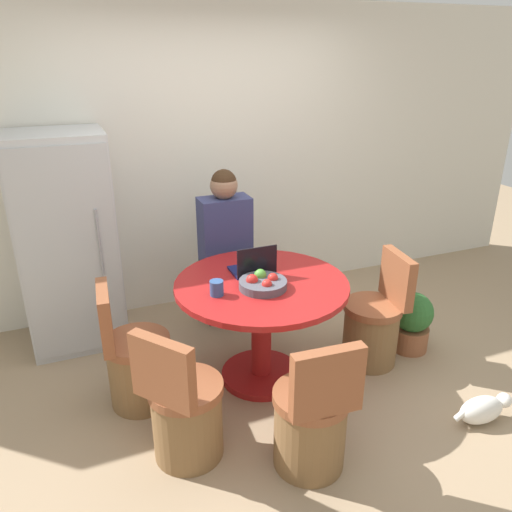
{
  "coord_description": "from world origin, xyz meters",
  "views": [
    {
      "loc": [
        -1.24,
        -2.52,
        2.2
      ],
      "look_at": [
        -0.08,
        0.36,
        0.91
      ],
      "focal_mm": 35.0,
      "sensor_mm": 36.0,
      "label": 1
    }
  ],
  "objects_px": {
    "refrigerator": "(68,243)",
    "chair_near_camera": "(312,423)",
    "fruit_bowl": "(263,283)",
    "potted_plant": "(412,321)",
    "chair_left_side": "(136,364)",
    "person_seated": "(224,243)",
    "cat": "(483,409)",
    "chair_right_side": "(373,326)",
    "chair_near_left_corner": "(185,414)",
    "dining_table": "(261,310)",
    "laptop": "(253,267)"
  },
  "relations": [
    {
      "from": "refrigerator",
      "to": "chair_right_side",
      "type": "xyz_separation_m",
      "value": [
        2.03,
        -1.17,
        -0.54
      ]
    },
    {
      "from": "refrigerator",
      "to": "chair_left_side",
      "type": "bearing_deg",
      "value": -73.15
    },
    {
      "from": "dining_table",
      "to": "person_seated",
      "type": "relative_size",
      "value": 0.86
    },
    {
      "from": "chair_near_camera",
      "to": "laptop",
      "type": "xyz_separation_m",
      "value": [
        0.06,
        1.02,
        0.52
      ]
    },
    {
      "from": "person_seated",
      "to": "cat",
      "type": "distance_m",
      "value": 2.2
    },
    {
      "from": "person_seated",
      "to": "fruit_bowl",
      "type": "bearing_deg",
      "value": 87.97
    },
    {
      "from": "chair_right_side",
      "to": "refrigerator",
      "type": "bearing_deg",
      "value": -112.55
    },
    {
      "from": "refrigerator",
      "to": "fruit_bowl",
      "type": "bearing_deg",
      "value": -45.11
    },
    {
      "from": "fruit_bowl",
      "to": "potted_plant",
      "type": "relative_size",
      "value": 0.65
    },
    {
      "from": "dining_table",
      "to": "chair_right_side",
      "type": "relative_size",
      "value": 1.36
    },
    {
      "from": "dining_table",
      "to": "chair_near_left_corner",
      "type": "bearing_deg",
      "value": -142.51
    },
    {
      "from": "chair_near_left_corner",
      "to": "chair_left_side",
      "type": "distance_m",
      "value": 0.62
    },
    {
      "from": "person_seated",
      "to": "fruit_bowl",
      "type": "xyz_separation_m",
      "value": [
        -0.03,
        -0.89,
        0.04
      ]
    },
    {
      "from": "potted_plant",
      "to": "chair_near_left_corner",
      "type": "bearing_deg",
      "value": -167.09
    },
    {
      "from": "cat",
      "to": "fruit_bowl",
      "type": "bearing_deg",
      "value": 146.16
    },
    {
      "from": "dining_table",
      "to": "refrigerator",
      "type": "bearing_deg",
      "value": 137.78
    },
    {
      "from": "chair_left_side",
      "to": "chair_right_side",
      "type": "height_order",
      "value": "same"
    },
    {
      "from": "laptop",
      "to": "potted_plant",
      "type": "relative_size",
      "value": 0.6
    },
    {
      "from": "chair_near_camera",
      "to": "chair_right_side",
      "type": "xyz_separation_m",
      "value": [
        0.92,
        0.75,
        0.0
      ]
    },
    {
      "from": "person_seated",
      "to": "chair_left_side",
      "type": "bearing_deg",
      "value": 40.7
    },
    {
      "from": "person_seated",
      "to": "laptop",
      "type": "distance_m",
      "value": 0.66
    },
    {
      "from": "chair_right_side",
      "to": "fruit_bowl",
      "type": "xyz_separation_m",
      "value": [
        -0.89,
        0.03,
        0.51
      ]
    },
    {
      "from": "chair_left_side",
      "to": "chair_right_side",
      "type": "bearing_deg",
      "value": -91.68
    },
    {
      "from": "chair_left_side",
      "to": "chair_right_side",
      "type": "distance_m",
      "value": 1.73
    },
    {
      "from": "dining_table",
      "to": "chair_left_side",
      "type": "xyz_separation_m",
      "value": [
        -0.86,
        0.06,
        -0.26
      ]
    },
    {
      "from": "chair_near_camera",
      "to": "person_seated",
      "type": "bearing_deg",
      "value": -88.27
    },
    {
      "from": "chair_left_side",
      "to": "cat",
      "type": "relative_size",
      "value": 2.01
    },
    {
      "from": "refrigerator",
      "to": "person_seated",
      "type": "relative_size",
      "value": 1.22
    },
    {
      "from": "chair_right_side",
      "to": "fruit_bowl",
      "type": "relative_size",
      "value": 2.75
    },
    {
      "from": "dining_table",
      "to": "fruit_bowl",
      "type": "distance_m",
      "value": 0.27
    },
    {
      "from": "chair_near_left_corner",
      "to": "person_seated",
      "type": "distance_m",
      "value": 1.57
    },
    {
      "from": "person_seated",
      "to": "chair_near_left_corner",
      "type": "bearing_deg",
      "value": 62.65
    },
    {
      "from": "chair_left_side",
      "to": "person_seated",
      "type": "height_order",
      "value": "person_seated"
    },
    {
      "from": "chair_near_left_corner",
      "to": "fruit_bowl",
      "type": "height_order",
      "value": "fruit_bowl"
    },
    {
      "from": "potted_plant",
      "to": "chair_right_side",
      "type": "bearing_deg",
      "value": -176.03
    },
    {
      "from": "chair_near_camera",
      "to": "laptop",
      "type": "relative_size",
      "value": 3.01
    },
    {
      "from": "refrigerator",
      "to": "dining_table",
      "type": "relative_size",
      "value": 1.43
    },
    {
      "from": "chair_left_side",
      "to": "fruit_bowl",
      "type": "relative_size",
      "value": 2.75
    },
    {
      "from": "chair_right_side",
      "to": "potted_plant",
      "type": "bearing_deg",
      "value": 101.44
    },
    {
      "from": "refrigerator",
      "to": "chair_near_camera",
      "type": "xyz_separation_m",
      "value": [
        1.11,
        -1.92,
        -0.54
      ]
    },
    {
      "from": "dining_table",
      "to": "potted_plant",
      "type": "relative_size",
      "value": 2.44
    },
    {
      "from": "refrigerator",
      "to": "chair_near_left_corner",
      "type": "xyz_separation_m",
      "value": [
        0.48,
        -1.59,
        -0.54
      ]
    },
    {
      "from": "chair_near_left_corner",
      "to": "potted_plant",
      "type": "xyz_separation_m",
      "value": [
        1.92,
        0.44,
        -0.05
      ]
    },
    {
      "from": "chair_near_camera",
      "to": "chair_left_side",
      "type": "xyz_separation_m",
      "value": [
        -0.81,
        0.93,
        0.0
      ]
    },
    {
      "from": "chair_left_side",
      "to": "person_seated",
      "type": "distance_m",
      "value": 1.24
    },
    {
      "from": "dining_table",
      "to": "laptop",
      "type": "relative_size",
      "value": 4.09
    },
    {
      "from": "chair_near_left_corner",
      "to": "person_seated",
      "type": "height_order",
      "value": "person_seated"
    },
    {
      "from": "chair_left_side",
      "to": "laptop",
      "type": "height_order",
      "value": "laptop"
    },
    {
      "from": "potted_plant",
      "to": "chair_near_camera",
      "type": "bearing_deg",
      "value": -148.96
    },
    {
      "from": "chair_left_side",
      "to": "potted_plant",
      "type": "xyz_separation_m",
      "value": [
        2.1,
        -0.15,
        -0.05
      ]
    }
  ]
}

